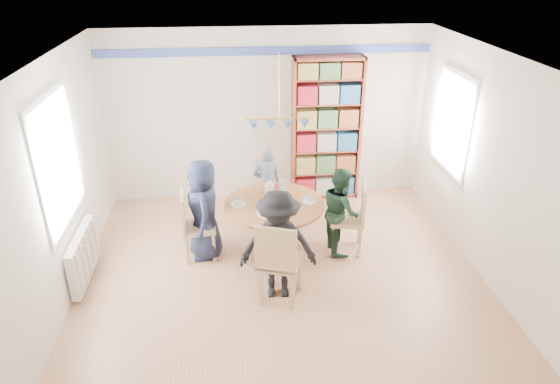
{
  "coord_description": "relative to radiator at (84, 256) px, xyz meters",
  "views": [
    {
      "loc": [
        -0.55,
        -5.01,
        3.74
      ],
      "look_at": [
        0.0,
        0.4,
        1.05
      ],
      "focal_mm": 32.0,
      "sensor_mm": 36.0,
      "label": 1
    }
  ],
  "objects": [
    {
      "name": "chair_far",
      "position": [
        2.41,
        1.45,
        0.16
      ],
      "size": [
        0.42,
        0.42,
        0.93
      ],
      "color": "tan",
      "rests_on": "ground"
    },
    {
      "name": "person_near",
      "position": [
        2.33,
        -0.52,
        0.33
      ],
      "size": [
        0.91,
        0.56,
        1.36
      ],
      "primitive_type": "imported",
      "rotation": [
        0.0,
        0.0,
        -0.06
      ],
      "color": "black",
      "rests_on": "ground"
    },
    {
      "name": "bookshelf",
      "position": [
        3.34,
        2.04,
        0.77
      ],
      "size": [
        1.09,
        0.33,
        2.28
      ],
      "color": "maroon",
      "rests_on": "ground"
    },
    {
      "name": "chair_left",
      "position": [
        1.31,
        0.39,
        0.16
      ],
      "size": [
        0.45,
        0.45,
        0.93
      ],
      "color": "tan",
      "rests_on": "ground"
    },
    {
      "name": "room_shell",
      "position": [
        2.16,
        0.57,
        1.3
      ],
      "size": [
        5.0,
        5.0,
        5.0
      ],
      "color": "white",
      "rests_on": "ground"
    },
    {
      "name": "dining_table",
      "position": [
        2.37,
        0.39,
        0.21
      ],
      "size": [
        1.3,
        1.3,
        0.75
      ],
      "color": "#925D30",
      "rests_on": "ground"
    },
    {
      "name": "chair_near",
      "position": [
        2.32,
        -0.65,
        0.23
      ],
      "size": [
        0.59,
        0.59,
        1.05
      ],
      "color": "tan",
      "rests_on": "ground"
    },
    {
      "name": "ground",
      "position": [
        2.42,
        -0.3,
        -0.35
      ],
      "size": [
        5.0,
        5.0,
        0.0
      ],
      "primitive_type": "plane",
      "color": "tan"
    },
    {
      "name": "radiator",
      "position": [
        0.0,
        0.0,
        0.0
      ],
      "size": [
        0.12,
        1.0,
        0.6
      ],
      "color": "silver",
      "rests_on": "ground"
    },
    {
      "name": "chair_right",
      "position": [
        3.43,
        0.35,
        0.19
      ],
      "size": [
        0.52,
        0.52,
        0.98
      ],
      "color": "tan",
      "rests_on": "ground"
    },
    {
      "name": "person_right",
      "position": [
        3.25,
        0.38,
        0.25
      ],
      "size": [
        0.49,
        0.61,
        1.19
      ],
      "primitive_type": "imported",
      "rotation": [
        0.0,
        0.0,
        1.64
      ],
      "color": "black",
      "rests_on": "ground"
    },
    {
      "name": "person_left",
      "position": [
        1.46,
        0.43,
        0.33
      ],
      "size": [
        0.5,
        0.71,
        1.36
      ],
      "primitive_type": "imported",
      "rotation": [
        0.0,
        0.0,
        -1.46
      ],
      "color": "#171C32",
      "rests_on": "ground"
    },
    {
      "name": "person_far",
      "position": [
        2.35,
        1.27,
        0.25
      ],
      "size": [
        0.44,
        0.29,
        1.21
      ],
      "primitive_type": "imported",
      "rotation": [
        0.0,
        0.0,
        3.14
      ],
      "color": "gray",
      "rests_on": "ground"
    },
    {
      "name": "tableware",
      "position": [
        2.35,
        0.42,
        0.46
      ],
      "size": [
        1.13,
        1.13,
        0.3
      ],
      "color": "white",
      "rests_on": "dining_table"
    }
  ]
}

